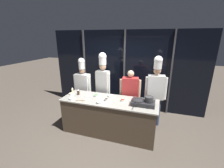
{
  "coord_description": "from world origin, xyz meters",
  "views": [
    {
      "loc": [
        1.16,
        -3.32,
        2.49
      ],
      "look_at": [
        0.0,
        0.25,
        1.29
      ],
      "focal_mm": 24.0,
      "sensor_mm": 36.0,
      "label": 1
    }
  ],
  "objects_px": {
    "chef_sous": "(103,80)",
    "squeeze_bottle_soy": "(78,92)",
    "prep_bowl_shrimp": "(72,98)",
    "prep_bowl_scallions": "(96,95)",
    "stock_pot": "(149,99)",
    "prep_bowl_ginger": "(71,94)",
    "frying_pan": "(138,99)",
    "prep_bowl_chili_flakes": "(123,100)",
    "serving_spoon_solid": "(90,97)",
    "prep_bowl_bean_sprouts": "(100,102)",
    "serving_spoon_slotted": "(82,100)",
    "prep_bowl_chicken": "(111,96)",
    "portable_stove": "(143,103)",
    "person_guest": "(130,92)",
    "squeeze_bottle_oil": "(72,90)",
    "chef_head": "(83,84)",
    "prep_bowl_soy_glaze": "(106,100)",
    "chef_line": "(156,87)"
  },
  "relations": [
    {
      "from": "chef_sous",
      "to": "squeeze_bottle_soy",
      "type": "bearing_deg",
      "value": 56.98
    },
    {
      "from": "prep_bowl_shrimp",
      "to": "prep_bowl_scallions",
      "type": "height_order",
      "value": "prep_bowl_scallions"
    },
    {
      "from": "stock_pot",
      "to": "prep_bowl_ginger",
      "type": "xyz_separation_m",
      "value": [
        -2.1,
        0.02,
        -0.14
      ]
    },
    {
      "from": "frying_pan",
      "to": "prep_bowl_shrimp",
      "type": "distance_m",
      "value": 1.68
    },
    {
      "from": "prep_bowl_chili_flakes",
      "to": "serving_spoon_solid",
      "type": "relative_size",
      "value": 0.55
    },
    {
      "from": "prep_bowl_bean_sprouts",
      "to": "prep_bowl_ginger",
      "type": "relative_size",
      "value": 1.42
    },
    {
      "from": "frying_pan",
      "to": "serving_spoon_slotted",
      "type": "relative_size",
      "value": 2.16
    },
    {
      "from": "prep_bowl_chicken",
      "to": "serving_spoon_solid",
      "type": "bearing_deg",
      "value": -159.35
    },
    {
      "from": "portable_stove",
      "to": "prep_bowl_ginger",
      "type": "xyz_separation_m",
      "value": [
        -1.97,
        0.02,
        -0.02
      ]
    },
    {
      "from": "prep_bowl_bean_sprouts",
      "to": "person_guest",
      "type": "bearing_deg",
      "value": 57.6
    },
    {
      "from": "squeeze_bottle_oil",
      "to": "portable_stove",
      "type": "bearing_deg",
      "value": -3.97
    },
    {
      "from": "squeeze_bottle_soy",
      "to": "chef_sous",
      "type": "xyz_separation_m",
      "value": [
        0.51,
        0.58,
        0.24
      ]
    },
    {
      "from": "chef_sous",
      "to": "squeeze_bottle_oil",
      "type": "bearing_deg",
      "value": 44.48
    },
    {
      "from": "chef_head",
      "to": "squeeze_bottle_soy",
      "type": "bearing_deg",
      "value": 111.62
    },
    {
      "from": "frying_pan",
      "to": "squeeze_bottle_oil",
      "type": "relative_size",
      "value": 3.06
    },
    {
      "from": "prep_bowl_ginger",
      "to": "chef_head",
      "type": "bearing_deg",
      "value": 91.15
    },
    {
      "from": "stock_pot",
      "to": "prep_bowl_ginger",
      "type": "bearing_deg",
      "value": 179.59
    },
    {
      "from": "prep_bowl_ginger",
      "to": "prep_bowl_soy_glaze",
      "type": "height_order",
      "value": "prep_bowl_soy_glaze"
    },
    {
      "from": "stock_pot",
      "to": "prep_bowl_bean_sprouts",
      "type": "height_order",
      "value": "stock_pot"
    },
    {
      "from": "prep_bowl_chili_flakes",
      "to": "chef_line",
      "type": "bearing_deg",
      "value": 42.21
    },
    {
      "from": "stock_pot",
      "to": "prep_bowl_bean_sprouts",
      "type": "bearing_deg",
      "value": -168.51
    },
    {
      "from": "prep_bowl_chicken",
      "to": "chef_head",
      "type": "distance_m",
      "value": 1.2
    },
    {
      "from": "serving_spoon_solid",
      "to": "chef_line",
      "type": "height_order",
      "value": "chef_line"
    },
    {
      "from": "prep_bowl_ginger",
      "to": "prep_bowl_scallions",
      "type": "bearing_deg",
      "value": 9.68
    },
    {
      "from": "stock_pot",
      "to": "serving_spoon_slotted",
      "type": "relative_size",
      "value": 0.88
    },
    {
      "from": "prep_bowl_scallions",
      "to": "chef_head",
      "type": "xyz_separation_m",
      "value": [
        -0.72,
        0.58,
        0.08
      ]
    },
    {
      "from": "prep_bowl_shrimp",
      "to": "prep_bowl_bean_sprouts",
      "type": "bearing_deg",
      "value": 0.64
    },
    {
      "from": "prep_bowl_bean_sprouts",
      "to": "prep_bowl_shrimp",
      "type": "relative_size",
      "value": 1.03
    },
    {
      "from": "prep_bowl_soy_glaze",
      "to": "portable_stove",
      "type": "bearing_deg",
      "value": 3.04
    },
    {
      "from": "prep_bowl_ginger",
      "to": "prep_bowl_bean_sprouts",
      "type": "bearing_deg",
      "value": -14.28
    },
    {
      "from": "person_guest",
      "to": "squeeze_bottle_oil",
      "type": "bearing_deg",
      "value": 8.26
    },
    {
      "from": "squeeze_bottle_oil",
      "to": "serving_spoon_solid",
      "type": "distance_m",
      "value": 0.61
    },
    {
      "from": "squeeze_bottle_oil",
      "to": "serving_spoon_slotted",
      "type": "xyz_separation_m",
      "value": [
        0.51,
        -0.38,
        -0.08
      ]
    },
    {
      "from": "chef_head",
      "to": "serving_spoon_solid",
      "type": "bearing_deg",
      "value": 133.98
    },
    {
      "from": "prep_bowl_chili_flakes",
      "to": "serving_spoon_solid",
      "type": "bearing_deg",
      "value": -177.82
    },
    {
      "from": "frying_pan",
      "to": "chef_sous",
      "type": "bearing_deg",
      "value": 149.7
    },
    {
      "from": "squeeze_bottle_soy",
      "to": "prep_bowl_soy_glaze",
      "type": "relative_size",
      "value": 1.7
    },
    {
      "from": "chef_line",
      "to": "frying_pan",
      "type": "bearing_deg",
      "value": 56.5
    },
    {
      "from": "squeeze_bottle_soy",
      "to": "prep_bowl_chicken",
      "type": "xyz_separation_m",
      "value": [
        0.9,
        0.14,
        -0.06
      ]
    },
    {
      "from": "portable_stove",
      "to": "serving_spoon_slotted",
      "type": "xyz_separation_m",
      "value": [
        -1.49,
        -0.24,
        -0.04
      ]
    },
    {
      "from": "prep_bowl_chicken",
      "to": "chef_head",
      "type": "xyz_separation_m",
      "value": [
        -1.1,
        0.49,
        0.09
      ]
    },
    {
      "from": "chef_line",
      "to": "serving_spoon_solid",
      "type": "bearing_deg",
      "value": 16.06
    },
    {
      "from": "prep_bowl_bean_sprouts",
      "to": "prep_bowl_scallions",
      "type": "relative_size",
      "value": 1.29
    },
    {
      "from": "prep_bowl_scallions",
      "to": "chef_sous",
      "type": "height_order",
      "value": "chef_sous"
    },
    {
      "from": "prep_bowl_chili_flakes",
      "to": "prep_bowl_chicken",
      "type": "bearing_deg",
      "value": 156.5
    },
    {
      "from": "prep_bowl_shrimp",
      "to": "serving_spoon_solid",
      "type": "distance_m",
      "value": 0.46
    },
    {
      "from": "prep_bowl_chicken",
      "to": "person_guest",
      "type": "height_order",
      "value": "person_guest"
    },
    {
      "from": "serving_spoon_solid",
      "to": "person_guest",
      "type": "height_order",
      "value": "person_guest"
    },
    {
      "from": "squeeze_bottle_soy",
      "to": "serving_spoon_solid",
      "type": "xyz_separation_m",
      "value": [
        0.38,
        -0.06,
        -0.07
      ]
    },
    {
      "from": "prep_bowl_scallions",
      "to": "serving_spoon_slotted",
      "type": "xyz_separation_m",
      "value": [
        -0.22,
        -0.38,
        -0.02
      ]
    }
  ]
}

